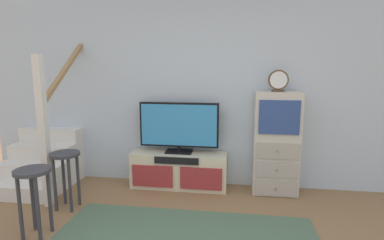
{
  "coord_description": "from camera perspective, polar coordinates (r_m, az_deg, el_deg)",
  "views": [
    {
      "loc": [
        0.46,
        -1.78,
        1.66
      ],
      "look_at": [
        -0.07,
        1.86,
        1.02
      ],
      "focal_mm": 28.53,
      "sensor_mm": 36.0,
      "label": 1
    }
  ],
  "objects": [
    {
      "name": "desk_clock",
      "position": [
        4.01,
        15.83,
        7.07
      ],
      "size": [
        0.25,
        0.08,
        0.27
      ],
      "color": "#4C3823",
      "rests_on": "side_cabinet"
    },
    {
      "name": "bar_stool_near",
      "position": [
        3.4,
        -27.5,
        -10.97
      ],
      "size": [
        0.34,
        0.34,
        0.69
      ],
      "color": "#333338",
      "rests_on": "ground_plane"
    },
    {
      "name": "media_console",
      "position": [
        4.29,
        -2.46,
        -9.33
      ],
      "size": [
        1.32,
        0.38,
        0.49
      ],
      "color": "beige",
      "rests_on": "ground_plane"
    },
    {
      "name": "back_wall",
      "position": [
        4.28,
        2.07,
        5.76
      ],
      "size": [
        6.4,
        0.12,
        2.7
      ],
      "primitive_type": "cube",
      "color": "silver",
      "rests_on": "ground_plane"
    },
    {
      "name": "side_cabinet",
      "position": [
        4.14,
        15.45,
        -4.24
      ],
      "size": [
        0.58,
        0.38,
        1.35
      ],
      "color": "beige",
      "rests_on": "ground_plane"
    },
    {
      "name": "staircase",
      "position": [
        4.99,
        -24.99,
        -6.03
      ],
      "size": [
        1.0,
        1.36,
        2.2
      ],
      "color": "silver",
      "rests_on": "ground_plane"
    },
    {
      "name": "bar_stool_far",
      "position": [
        3.89,
        -22.55,
        -8.1
      ],
      "size": [
        0.34,
        0.34,
        0.68
      ],
      "color": "#333338",
      "rests_on": "ground_plane"
    },
    {
      "name": "television",
      "position": [
        4.15,
        -2.46,
        -1.16
      ],
      "size": [
        1.08,
        0.22,
        0.69
      ],
      "color": "black",
      "rests_on": "media_console"
    }
  ]
}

